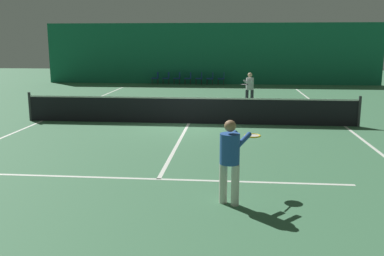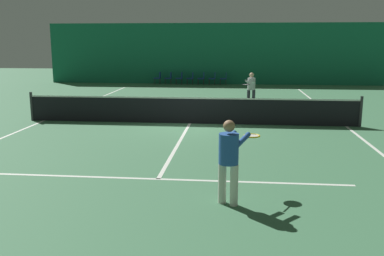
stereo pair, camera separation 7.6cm
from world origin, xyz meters
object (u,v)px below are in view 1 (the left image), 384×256
Objects in this scene: player_near at (231,155)px; tennis_net at (189,110)px; courtside_chair_2 at (178,77)px; courtside_chair_3 at (189,77)px; courtside_chair_5 at (211,78)px; courtside_chair_0 at (156,77)px; player_far at (249,87)px; courtside_chair_4 at (200,77)px; courtside_chair_6 at (222,78)px; courtside_chair_1 at (167,77)px.

tennis_net is at bearing 38.55° from player_near.
courtside_chair_2 is 0.76m from courtside_chair_3.
courtside_chair_5 is (2.27, 0.00, 0.00)m from courtside_chair_2.
player_near reaches higher than courtside_chair_3.
courtside_chair_0 and courtside_chair_5 have the same top height.
tennis_net is 14.60m from courtside_chair_0.
player_far is 1.81× the size of courtside_chair_5.
player_near is at bearing 12.90° from player_far.
tennis_net reaches higher than courtside_chair_2.
courtside_chair_0 is at bearing -90.00° from courtside_chair_4.
courtside_chair_3 and courtside_chair_5 have the same top height.
courtside_chair_6 is (-0.71, 21.76, -0.43)m from player_near.
courtside_chair_2 is 1.52m from courtside_chair_4.
courtside_chair_0 is 4.55m from courtside_chair_6.
player_far is 10.35m from courtside_chair_3.
courtside_chair_3 is at bearing -90.00° from courtside_chair_6.
courtside_chair_0 is at bearing -90.00° from courtside_chair_3.
player_far is 10.10m from courtside_chair_4.
tennis_net is 14.29× the size of courtside_chair_6.
courtside_chair_1 is 1.00× the size of courtside_chair_3.
tennis_net is at bearing 2.75° from courtside_chair_4.
courtside_chair_1 is 1.00× the size of courtside_chair_2.
courtside_chair_5 is (0.76, 0.00, 0.00)m from courtside_chair_4.
courtside_chair_3 is 0.76m from courtside_chair_4.
player_far reaches higher than courtside_chair_3.
player_far is (2.32, 4.48, 0.38)m from tennis_net.
player_far is at bearing 13.08° from courtside_chair_5.
player_near reaches higher than tennis_net.
courtside_chair_2 is 1.00× the size of courtside_chair_4.
courtside_chair_6 is (2.27, 0.00, 0.00)m from courtside_chair_3.
courtside_chair_0 is 1.00× the size of courtside_chair_5.
courtside_chair_2 and courtside_chair_5 have the same top height.
courtside_chair_0 is 1.52m from courtside_chair_2.
courtside_chair_0 is 1.00× the size of courtside_chair_1.
courtside_chair_0 and courtside_chair_6 have the same top height.
courtside_chair_4 is at bearing 90.00° from courtside_chair_3.
player_far is 9.91m from courtside_chair_5.
courtside_chair_5 is 1.00× the size of courtside_chair_6.
tennis_net is 14.12m from courtside_chair_5.
courtside_chair_3 is 2.27m from courtside_chair_6.
player_near is at bearing 7.80° from courtside_chair_3.
tennis_net is 14.29× the size of courtside_chair_0.
courtside_chair_2 is (1.52, 0.00, 0.00)m from courtside_chair_0.
courtside_chair_2 and courtside_chair_6 have the same top height.
courtside_chair_2 is at bearing -90.00° from courtside_chair_3.
courtside_chair_4 is at bearing -90.00° from courtside_chair_5.
courtside_chair_3 is at bearing -142.16° from player_far.
player_near is 1.86× the size of courtside_chair_6.
courtside_chair_6 is at bearing 90.00° from courtside_chair_3.
courtside_chair_5 is (-1.47, 21.76, -0.43)m from player_near.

